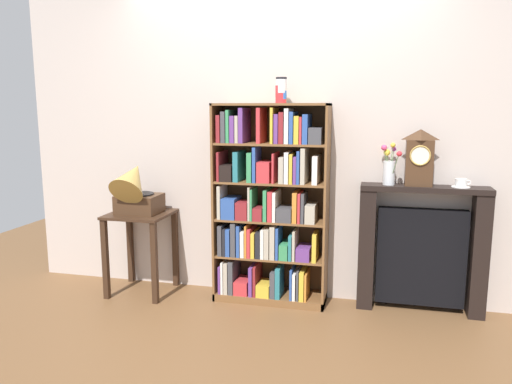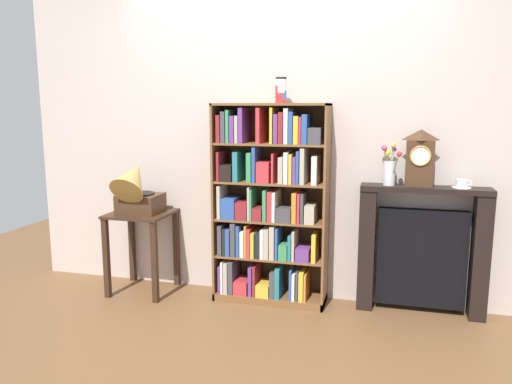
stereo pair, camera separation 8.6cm
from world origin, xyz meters
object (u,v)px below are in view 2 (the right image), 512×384
at_px(bookshelf, 268,210).
at_px(side_table_left, 142,233).
at_px(cup_stack, 281,90).
at_px(gramophone, 136,188).
at_px(teacup_with_saucer, 462,184).
at_px(fireplace_mantel, 422,251).
at_px(mantel_clock, 420,158).
at_px(flower_vase, 390,169).

xyz_separation_m(bookshelf, side_table_left, (-1.07, -0.08, -0.25)).
bearing_deg(cup_stack, bookshelf, -173.52).
distance_m(gramophone, teacup_with_saucer, 2.51).
relative_size(side_table_left, fireplace_mantel, 0.70).
xyz_separation_m(mantel_clock, flower_vase, (-0.21, 0.00, -0.09)).
distance_m(cup_stack, fireplace_mantel, 1.62).
bearing_deg(mantel_clock, fireplace_mantel, 18.81).
xyz_separation_m(fireplace_mantel, mantel_clock, (-0.05, -0.02, 0.70)).
relative_size(bookshelf, flower_vase, 4.98).
bearing_deg(teacup_with_saucer, cup_stack, -177.68).
bearing_deg(side_table_left, mantel_clock, 3.60).
bearing_deg(flower_vase, cup_stack, -176.07).
bearing_deg(fireplace_mantel, side_table_left, -176.03).
bearing_deg(fireplace_mantel, cup_stack, -176.35).
height_order(fireplace_mantel, teacup_with_saucer, teacup_with_saucer).
xyz_separation_m(side_table_left, flower_vase, (1.99, 0.14, 0.59)).
distance_m(side_table_left, fireplace_mantel, 2.26).
bearing_deg(cup_stack, flower_vase, 3.93).
height_order(side_table_left, teacup_with_saucer, teacup_with_saucer).
relative_size(mantel_clock, flower_vase, 1.32).
distance_m(side_table_left, flower_vase, 2.08).
bearing_deg(side_table_left, bookshelf, 4.07).
bearing_deg(bookshelf, mantel_clock, 3.16).
bearing_deg(flower_vase, gramophone, -173.98).
bearing_deg(teacup_with_saucer, bookshelf, -177.40).
height_order(cup_stack, fireplace_mantel, cup_stack).
distance_m(cup_stack, side_table_left, 1.66).
relative_size(side_table_left, mantel_clock, 1.64).
xyz_separation_m(gramophone, fireplace_mantel, (2.25, 0.22, -0.42)).
distance_m(flower_vase, teacup_with_saucer, 0.52).
xyz_separation_m(flower_vase, teacup_with_saucer, (0.51, -0.00, -0.10)).
bearing_deg(side_table_left, flower_vase, 4.13).
bearing_deg(gramophone, teacup_with_saucer, 4.74).
relative_size(cup_stack, teacup_with_saucer, 1.43).
relative_size(bookshelf, teacup_with_saucer, 11.65).
distance_m(cup_stack, flower_vase, 1.01).
bearing_deg(bookshelf, cup_stack, 6.48).
distance_m(gramophone, mantel_clock, 2.23).
bearing_deg(gramophone, mantel_clock, 5.32).
height_order(bookshelf, gramophone, bookshelf).
distance_m(gramophone, flower_vase, 2.01).
distance_m(bookshelf, mantel_clock, 1.21).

